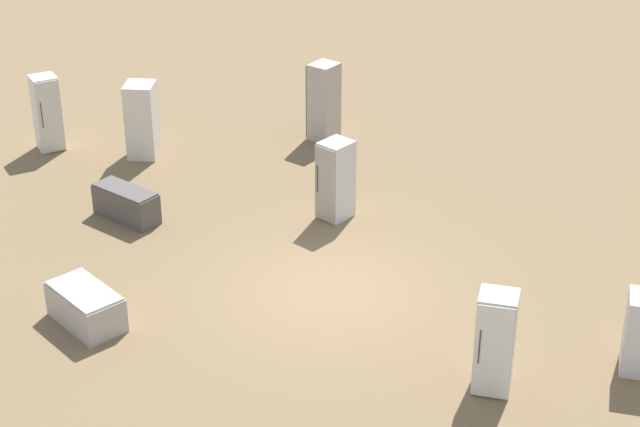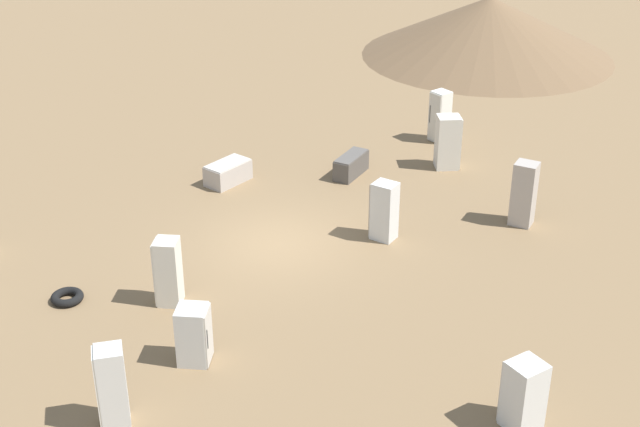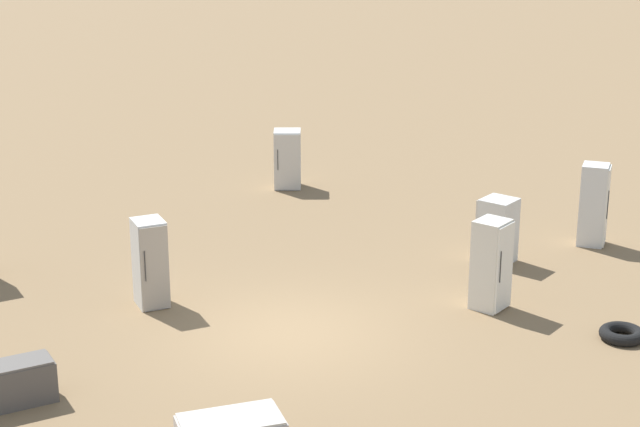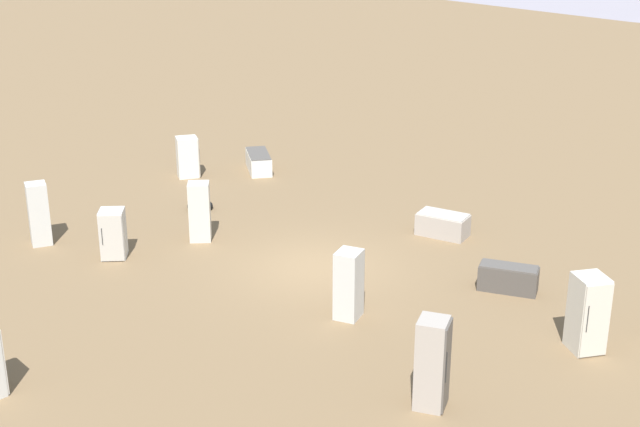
{
  "view_description": "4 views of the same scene",
  "coord_description": "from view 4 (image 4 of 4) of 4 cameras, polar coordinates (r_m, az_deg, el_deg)",
  "views": [
    {
      "loc": [
        -5.83,
        -16.18,
        10.53
      ],
      "look_at": [
        0.14,
        0.98,
        1.13
      ],
      "focal_mm": 60.0,
      "sensor_mm": 36.0,
      "label": 1
    },
    {
      "loc": [
        19.98,
        -9.42,
        12.2
      ],
      "look_at": [
        0.52,
        1.07,
        0.93
      ],
      "focal_mm": 50.0,
      "sensor_mm": 36.0,
      "label": 2
    },
    {
      "loc": [
        -17.81,
        -1.87,
        8.08
      ],
      "look_at": [
        1.16,
        -0.47,
        1.93
      ],
      "focal_mm": 60.0,
      "sensor_mm": 36.0,
      "label": 3
    },
    {
      "loc": [
        13.51,
        17.85,
        10.0
      ],
      "look_at": [
        0.22,
        0.49,
        1.79
      ],
      "focal_mm": 50.0,
      "sensor_mm": 36.0,
      "label": 4
    }
  ],
  "objects": [
    {
      "name": "discarded_fridge_7",
      "position": [
        25.61,
        -13.11,
        -1.28
      ],
      "size": [
        0.94,
        0.96,
        1.41
      ],
      "rotation": [
        0.0,
        0.0,
        5.69
      ],
      "color": "silver",
      "rests_on": "ground_plane"
    },
    {
      "name": "discarded_fridge_5",
      "position": [
        32.69,
        -3.95,
        3.33
      ],
      "size": [
        1.48,
        1.97,
        0.67
      ],
      "rotation": [
        0.0,
        0.0,
        5.83
      ],
      "color": "silver",
      "rests_on": "ground_plane"
    },
    {
      "name": "scrap_tire",
      "position": [
        29.06,
        -7.68,
        0.48
      ],
      "size": [
        0.82,
        0.82,
        0.21
      ],
      "color": "black",
      "rests_on": "ground_plane"
    },
    {
      "name": "discarded_fridge_8",
      "position": [
        26.34,
        -7.72,
        0.13
      ],
      "size": [
        0.84,
        0.84,
        1.77
      ],
      "rotation": [
        0.0,
        0.0,
        2.55
      ],
      "color": "beige",
      "rests_on": "ground_plane"
    },
    {
      "name": "discarded_fridge_9",
      "position": [
        32.18,
        -8.46,
        3.6
      ],
      "size": [
        0.93,
        0.85,
        1.46
      ],
      "rotation": [
        0.0,
        0.0,
        1.2
      ],
      "color": "silver",
      "rests_on": "ground_plane"
    },
    {
      "name": "discarded_fridge_2",
      "position": [
        23.56,
        11.96,
        -4.08
      ],
      "size": [
        1.3,
        1.58,
        0.71
      ],
      "rotation": [
        0.0,
        0.0,
        0.57
      ],
      "color": "#4C4742",
      "rests_on": "ground_plane"
    },
    {
      "name": "discarded_fridge_4",
      "position": [
        18.11,
        7.21,
        -9.5
      ],
      "size": [
        0.87,
        0.87,
        1.94
      ],
      "rotation": [
        0.0,
        0.0,
        0.59
      ],
      "color": "#A89E93",
      "rests_on": "ground_plane"
    },
    {
      "name": "discarded_fridge_3",
      "position": [
        20.91,
        16.77,
        -6.15
      ],
      "size": [
        0.92,
        0.98,
        1.81
      ],
      "rotation": [
        0.0,
        0.0,
        5.86
      ],
      "color": "beige",
      "rests_on": "ground_plane"
    },
    {
      "name": "discarded_fridge_6",
      "position": [
        21.53,
        1.86,
        -4.55
      ],
      "size": [
        0.86,
        0.81,
        1.73
      ],
      "rotation": [
        0.0,
        0.0,
        2.07
      ],
      "color": "silver",
      "rests_on": "ground_plane"
    },
    {
      "name": "discarded_fridge_0",
      "position": [
        26.86,
        7.86,
        -0.7
      ],
      "size": [
        1.31,
        1.68,
        0.69
      ],
      "rotation": [
        0.0,
        0.0,
        3.54
      ],
      "color": "#A89E93",
      "rests_on": "ground_plane"
    },
    {
      "name": "ground_plane",
      "position": [
        24.52,
        -0.27,
        -3.5
      ],
      "size": [
        1000.0,
        1000.0,
        0.0
      ],
      "primitive_type": "plane",
      "color": "brown"
    },
    {
      "name": "discarded_fridge_1",
      "position": [
        27.06,
        -17.57,
        -0.01
      ],
      "size": [
        0.69,
        0.72,
        1.86
      ],
      "rotation": [
        0.0,
        0.0,
        2.88
      ],
      "color": "silver",
      "rests_on": "ground_plane"
    }
  ]
}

